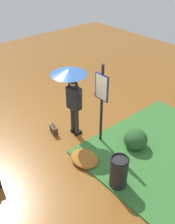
# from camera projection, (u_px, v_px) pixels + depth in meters

# --- Properties ---
(ground_plane) EXTENTS (18.00, 18.00, 0.00)m
(ground_plane) POSITION_uv_depth(u_px,v_px,m) (72.00, 136.00, 7.33)
(ground_plane) COLOR brown
(person_with_umbrella) EXTENTS (0.96, 0.96, 2.04)m
(person_with_umbrella) POSITION_uv_depth(u_px,v_px,m) (71.00, 85.00, 6.64)
(person_with_umbrella) COLOR #2D2823
(person_with_umbrella) RESTS_ON ground_plane
(info_sign_post) EXTENTS (0.44, 0.07, 2.30)m
(info_sign_post) POSITION_uv_depth(u_px,v_px,m) (102.00, 96.00, 6.36)
(info_sign_post) COLOR black
(info_sign_post) RESTS_ON ground_plane
(handbag) EXTENTS (0.32, 0.20, 0.37)m
(handbag) POSITION_uv_depth(u_px,v_px,m) (54.00, 130.00, 7.37)
(handbag) COLOR #4C3323
(handbag) RESTS_ON ground_plane
(trash_bin) EXTENTS (0.42, 0.42, 0.83)m
(trash_bin) POSITION_uv_depth(u_px,v_px,m) (119.00, 173.00, 5.62)
(trash_bin) COLOR black
(trash_bin) RESTS_ON ground_plane
(shrub_cluster) EXTENTS (0.69, 0.63, 0.57)m
(shrub_cluster) POSITION_uv_depth(u_px,v_px,m) (135.00, 139.00, 6.82)
(shrub_cluster) COLOR #285628
(shrub_cluster) RESTS_ON ground_plane
(leaf_pile_near_person) EXTENTS (0.47, 0.38, 0.10)m
(leaf_pile_near_person) POSITION_uv_depth(u_px,v_px,m) (99.00, 92.00, 9.36)
(leaf_pile_near_person) COLOR #B74C1E
(leaf_pile_near_person) RESTS_ON ground_plane
(leaf_pile_by_bench) EXTENTS (0.78, 0.63, 0.17)m
(leaf_pile_by_bench) POSITION_uv_depth(u_px,v_px,m) (85.00, 158.00, 6.45)
(leaf_pile_by_bench) COLOR #A86023
(leaf_pile_by_bench) RESTS_ON ground_plane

